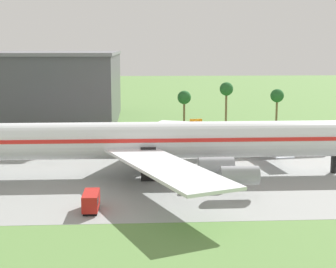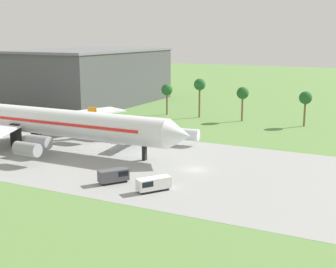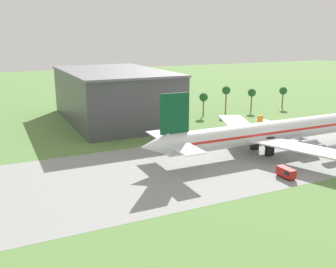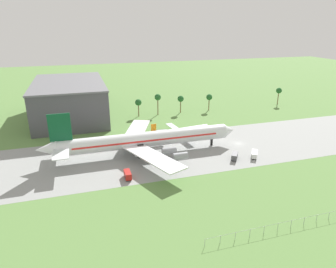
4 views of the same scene
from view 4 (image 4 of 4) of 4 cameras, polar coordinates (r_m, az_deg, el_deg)
The scene contains 9 objects.
ground_plane at distance 134.24m, azimuth 13.22°, elevation -1.78°, with size 600.00×600.00×0.00m, color #5B8442.
taxiway_strip at distance 134.24m, azimuth 13.22°, elevation -1.78°, with size 320.00×44.00×0.02m.
jet_airliner at distance 118.93m, azimuth -4.65°, elevation -1.10°, with size 79.84×58.67×19.34m.
regional_aircraft at distance 138.52m, azimuth 2.22°, elevation 0.57°, with size 28.95×26.15×7.67m.
baggage_tug at distance 102.49m, azimuth -7.68°, elevation -7.73°, with size 2.05×4.93×2.52m.
fuel_truck at distance 121.75m, azimuth 16.12°, elevation -3.76°, with size 4.88×5.82×2.29m.
catering_van at distance 118.46m, azimuth 12.58°, elevation -4.08°, with size 4.66×5.41×2.41m.
terminal_building at distance 173.80m, azimuth -18.15°, elevation 6.22°, with size 36.72×61.20×19.95m.
palm_tree_row at distance 177.85m, azimuth 5.25°, elevation 6.95°, with size 95.33×3.60×12.03m.
Camera 4 is at (-64.91, -106.76, 49.10)m, focal length 32.00 mm.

